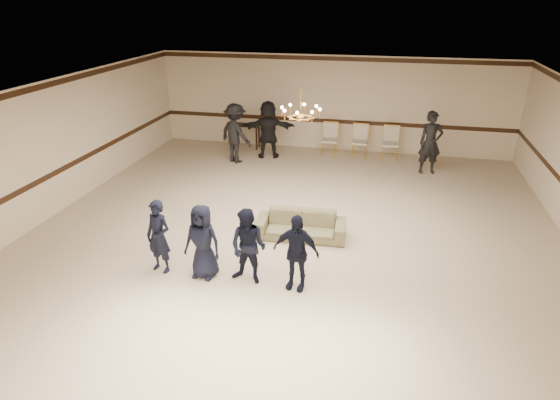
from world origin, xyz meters
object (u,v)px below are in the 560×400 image
at_px(settee, 301,225).
at_px(adult_left, 235,133).
at_px(boy_a, 159,237).
at_px(adult_mid, 268,129).
at_px(boy_c, 248,247).
at_px(banquet_chair_mid, 360,142).
at_px(console_table, 245,136).
at_px(chandelier, 301,103).
at_px(banquet_chair_left, 330,140).
at_px(boy_b, 203,242).
at_px(boy_d, 296,252).
at_px(banquet_chair_right, 391,144).
at_px(adult_right, 430,143).

distance_m(settee, adult_left, 5.59).
xyz_separation_m(boy_a, adult_mid, (0.33, 7.38, 0.20)).
height_order(boy_c, banquet_chair_mid, boy_c).
bearing_deg(console_table, boy_a, -80.71).
distance_m(boy_c, settee, 2.15).
height_order(chandelier, banquet_chair_left, chandelier).
relative_size(boy_a, adult_mid, 0.78).
bearing_deg(adult_left, adult_mid, -112.51).
height_order(boy_a, adult_mid, adult_mid).
relative_size(adult_left, adult_mid, 1.00).
bearing_deg(boy_c, boy_b, -169.80).
relative_size(chandelier, boy_b, 0.63).
bearing_deg(chandelier, adult_mid, 112.44).
relative_size(adult_mid, banquet_chair_left, 1.77).
distance_m(boy_a, boy_d, 2.70).
xyz_separation_m(adult_mid, banquet_chair_right, (3.95, 0.64, -0.41)).
distance_m(boy_d, adult_left, 7.44).
xyz_separation_m(chandelier, adult_left, (-2.81, 3.93, -1.93)).
bearing_deg(settee, boy_b, -130.54).
height_order(boy_b, banquet_chair_mid, boy_b).
relative_size(boy_b, adult_left, 0.78).
relative_size(chandelier, banquet_chair_right, 0.88).
bearing_deg(banquet_chair_left, adult_left, -157.04).
xyz_separation_m(boy_b, banquet_chair_left, (1.39, 8.02, -0.21)).
xyz_separation_m(boy_a, boy_d, (2.70, 0.00, 0.00)).
height_order(boy_b, adult_right, adult_right).
height_order(boy_b, settee, boy_b).
distance_m(boy_a, boy_b, 0.90).
relative_size(boy_b, boy_d, 1.00).
height_order(boy_a, banquet_chair_mid, boy_a).
distance_m(boy_b, adult_right, 8.32).
distance_m(boy_a, banquet_chair_left, 8.34).
bearing_deg(boy_c, banquet_chair_right, 82.96).
bearing_deg(adult_mid, boy_a, 74.02).
relative_size(settee, adult_left, 1.05).
bearing_deg(adult_right, console_table, 155.55).
xyz_separation_m(settee, console_table, (-3.14, 6.22, 0.13)).
relative_size(adult_mid, console_table, 1.87).
height_order(chandelier, banquet_chair_right, chandelier).
distance_m(boy_b, banquet_chair_left, 8.14).
relative_size(boy_a, adult_right, 0.78).
bearing_deg(banquet_chair_right, boy_c, -108.93).
height_order(adult_left, adult_mid, same).
relative_size(boy_d, banquet_chair_left, 1.39).
relative_size(adult_right, console_table, 1.87).
relative_size(boy_a, adult_left, 0.78).
height_order(boy_d, banquet_chair_mid, boy_d).
xyz_separation_m(boy_a, settee, (2.43, 2.00, -0.45)).
bearing_deg(banquet_chair_mid, boy_b, -103.59).
bearing_deg(chandelier, banquet_chair_right, 68.83).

